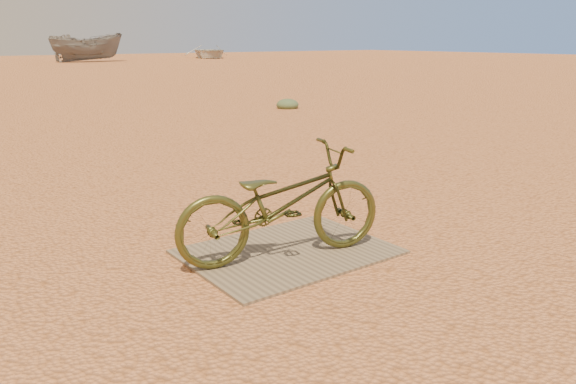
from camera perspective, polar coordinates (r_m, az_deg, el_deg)
ground at (r=4.00m, az=-2.88°, el=-9.55°), size 120.00×120.00×0.00m
plywood_board at (r=4.58m, az=0.00°, el=-6.09°), size 1.59×1.19×0.02m
bicycle at (r=4.30m, az=-0.66°, el=-1.14°), size 1.76×0.94×0.88m
boat_mid_right at (r=45.10m, az=-19.72°, el=13.67°), size 5.42×2.10×2.09m
boat_far_right at (r=51.24m, az=-8.03°, el=13.95°), size 5.48×6.43×1.13m
kale_b at (r=14.14m, az=-0.05°, el=8.51°), size 0.55×0.55×0.30m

